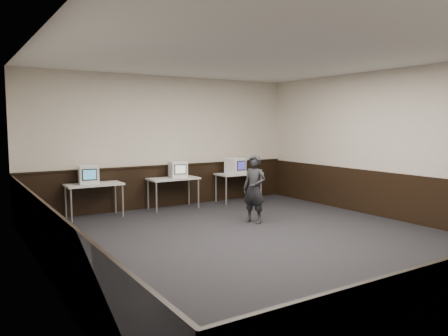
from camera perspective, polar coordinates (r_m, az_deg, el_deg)
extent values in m
plane|color=black|center=(7.67, 5.28, -9.69)|extent=(8.00, 8.00, 0.00)
plane|color=white|center=(7.48, 5.52, 14.65)|extent=(8.00, 8.00, 0.00)
plane|color=beige|center=(10.85, -7.61, 3.40)|extent=(7.00, 0.00, 7.00)
plane|color=beige|center=(5.96, -22.35, 1.07)|extent=(0.00, 8.00, 8.00)
plane|color=beige|center=(9.93, 21.64, 2.82)|extent=(0.00, 8.00, 8.00)
cube|color=black|center=(10.93, -7.49, -2.37)|extent=(6.98, 0.04, 1.00)
cube|color=black|center=(6.14, -21.77, -9.20)|extent=(0.04, 7.98, 1.00)
cube|color=black|center=(10.03, 21.34, -3.47)|extent=(0.04, 7.98, 1.00)
cube|color=black|center=(10.85, -7.48, 0.33)|extent=(6.98, 0.06, 0.04)
cube|color=beige|center=(9.90, -16.62, -2.08)|extent=(1.20, 0.60, 0.04)
cylinder|color=#999999|center=(9.58, -19.33, -4.69)|extent=(0.04, 0.04, 0.71)
cylinder|color=#999999|center=(9.88, -13.08, -4.20)|extent=(0.04, 0.04, 0.71)
cylinder|color=#999999|center=(10.07, -19.97, -4.22)|extent=(0.04, 0.04, 0.71)
cylinder|color=#999999|center=(10.35, -13.99, -3.77)|extent=(0.04, 0.04, 0.71)
cube|color=beige|center=(10.56, -6.64, -1.39)|extent=(1.20, 0.60, 0.04)
cylinder|color=#999999|center=(10.16, -8.81, -3.84)|extent=(0.04, 0.04, 0.71)
cylinder|color=#999999|center=(10.64, -3.36, -3.35)|extent=(0.04, 0.04, 0.71)
cylinder|color=#999999|center=(10.62, -9.89, -3.44)|extent=(0.04, 0.04, 0.71)
cylinder|color=#999999|center=(11.08, -4.61, -2.99)|extent=(0.04, 0.04, 0.71)
cube|color=beige|center=(11.50, 1.93, -0.76)|extent=(1.20, 0.60, 0.04)
cylinder|color=#999999|center=(11.04, 0.28, -3.00)|extent=(0.04, 0.04, 0.71)
cylinder|color=#999999|center=(11.66, 4.85, -2.55)|extent=(0.04, 0.04, 0.71)
cylinder|color=#999999|center=(11.46, -1.06, -2.67)|extent=(0.04, 0.04, 0.71)
cylinder|color=#999999|center=(12.06, 3.42, -2.26)|extent=(0.04, 0.04, 0.71)
cube|color=white|center=(9.87, -17.27, -0.82)|extent=(0.47, 0.48, 0.40)
cube|color=black|center=(9.66, -17.15, -0.84)|extent=(0.30, 0.06, 0.24)
cube|color=teal|center=(9.65, -17.14, -0.84)|extent=(0.26, 0.05, 0.20)
cube|color=white|center=(10.63, -6.04, -0.17)|extent=(0.45, 0.47, 0.39)
cube|color=black|center=(10.43, -5.72, -0.18)|extent=(0.29, 0.06, 0.23)
cube|color=silver|center=(10.42, -5.70, -0.18)|extent=(0.25, 0.05, 0.19)
cube|color=white|center=(11.36, 1.47, 0.29)|extent=(0.49, 0.50, 0.41)
cube|color=black|center=(11.20, 2.26, 0.32)|extent=(0.30, 0.08, 0.25)
cube|color=#353397|center=(11.20, 2.30, 0.31)|extent=(0.26, 0.06, 0.20)
imported|color=black|center=(9.03, 3.98, -2.76)|extent=(0.51, 0.60, 1.41)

